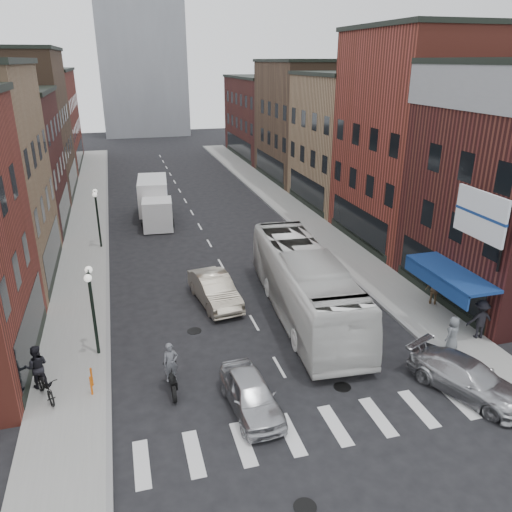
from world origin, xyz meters
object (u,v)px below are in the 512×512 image
at_px(motorcycle_rider, 171,369).
at_px(sedan_left_near, 251,394).
at_px(ped_left_solo, 37,367).
at_px(ped_right_c, 453,334).
at_px(bike_rack, 91,381).
at_px(parked_bicycle, 46,387).
at_px(ped_right_b, 435,290).
at_px(sedan_left_far, 215,290).
at_px(streetlamp_far, 97,208).
at_px(transit_bus, 305,284).
at_px(curb_car, 467,378).
at_px(box_truck, 154,202).
at_px(ped_right_a, 480,319).
at_px(billboard_sign, 482,217).
at_px(streetlamp_near, 91,296).

height_order(motorcycle_rider, sedan_left_near, motorcycle_rider).
xyz_separation_m(ped_left_solo, ped_right_c, (17.34, -2.07, -0.11)).
height_order(bike_rack, parked_bicycle, parked_bicycle).
bearing_deg(ped_left_solo, ped_right_b, -174.04).
bearing_deg(parked_bicycle, sedan_left_far, 16.21).
height_order(sedan_left_far, parked_bicycle, sedan_left_far).
height_order(streetlamp_far, ped_left_solo, streetlamp_far).
xyz_separation_m(transit_bus, parked_bicycle, (-11.94, -3.95, -1.07)).
bearing_deg(curb_car, transit_bus, 92.99).
bearing_deg(bike_rack, ped_right_c, -4.68).
distance_m(box_truck, parked_bicycle, 23.05).
xyz_separation_m(transit_bus, sedan_left_near, (-4.57, -6.54, -1.03)).
distance_m(sedan_left_far, ped_right_a, 13.10).
bearing_deg(bike_rack, transit_bus, 20.79).
distance_m(ped_right_a, ped_right_c, 1.96).
distance_m(box_truck, curb_car, 27.84).
distance_m(billboard_sign, ped_right_b, 6.44).
distance_m(transit_bus, ped_left_solo, 12.69).
height_order(bike_rack, curb_car, curb_car).
height_order(billboard_sign, bike_rack, billboard_sign).
xyz_separation_m(parked_bicycle, ped_right_b, (18.85, 2.91, 0.30)).
height_order(bike_rack, box_truck, box_truck).
xyz_separation_m(transit_bus, ped_right_b, (6.91, -1.04, -0.77)).
distance_m(streetlamp_far, parked_bicycle, 16.99).
bearing_deg(ped_right_c, sedan_left_far, -60.89).
distance_m(sedan_left_near, ped_right_b, 12.73).
bearing_deg(billboard_sign, ped_right_b, 74.55).
xyz_separation_m(sedan_left_near, ped_right_c, (9.61, 1.38, 0.27)).
height_order(streetlamp_near, bike_rack, streetlamp_near).
height_order(transit_bus, ped_right_a, transit_bus).
height_order(billboard_sign, motorcycle_rider, billboard_sign).
relative_size(parked_bicycle, ped_right_c, 1.17).
bearing_deg(ped_right_a, bike_rack, 8.27).
height_order(box_truck, ped_right_c, box_truck).
bearing_deg(sedan_left_near, bike_rack, 151.20).
distance_m(streetlamp_far, ped_right_b, 22.00).
bearing_deg(streetlamp_far, curb_car, -55.99).
bearing_deg(sedan_left_far, transit_bus, -38.43).
bearing_deg(curb_car, parked_bicycle, 143.20).
xyz_separation_m(streetlamp_near, ped_right_c, (15.14, -3.96, -1.96)).
relative_size(sedan_left_near, ped_right_c, 2.51).
bearing_deg(billboard_sign, motorcycle_rider, 179.63).
bearing_deg(ped_right_c, sedan_left_near, -13.01).
relative_size(streetlamp_far, sedan_left_near, 1.02).
height_order(bike_rack, motorcycle_rider, motorcycle_rider).
height_order(billboard_sign, ped_right_c, billboard_sign).
xyz_separation_m(billboard_sign, box_truck, (-11.78, 22.98, -4.53)).
distance_m(streetlamp_near, ped_left_solo, 3.44).
bearing_deg(transit_bus, ped_right_a, -29.22).
bearing_deg(transit_bus, streetlamp_far, 132.61).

